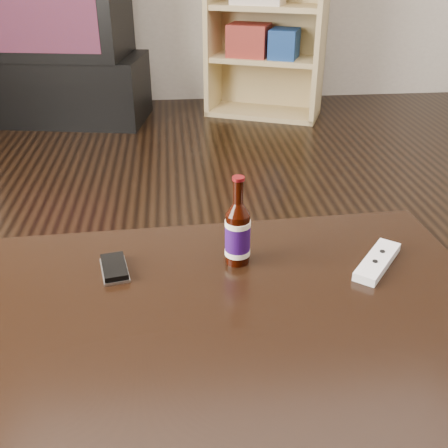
{
  "coord_description": "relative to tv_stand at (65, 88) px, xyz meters",
  "views": [
    {
      "loc": [
        -0.36,
        -1.12,
        1.1
      ],
      "look_at": [
        -0.26,
        -0.14,
        0.56
      ],
      "focal_mm": 42.0,
      "sensor_mm": 36.0,
      "label": 1
    }
  ],
  "objects": [
    {
      "name": "floor",
      "position": [
        1.08,
        -2.55,
        -0.22
      ],
      "size": [
        5.0,
        6.0,
        0.01
      ],
      "primitive_type": "cube",
      "color": "black",
      "rests_on": "ground"
    },
    {
      "name": "tv_stand",
      "position": [
        0.0,
        0.0,
        0.0
      ],
      "size": [
        1.16,
        0.73,
        0.43
      ],
      "primitive_type": "cube",
      "rotation": [
        0.0,
        0.0,
        -0.18
      ],
      "color": "black",
      "rests_on": "floor"
    },
    {
      "name": "tv",
      "position": [
        -0.0,
        -0.0,
        0.55
      ],
      "size": [
        0.98,
        0.71,
        0.67
      ],
      "rotation": [
        0.0,
        0.0,
        -0.18
      ],
      "color": "black",
      "rests_on": "tv_stand"
    },
    {
      "name": "bookshelf",
      "position": [
        1.38,
        0.01,
        0.53
      ],
      "size": [
        0.85,
        0.63,
        1.44
      ],
      "rotation": [
        0.0,
        0.0,
        -0.4
      ],
      "color": "tan",
      "rests_on": "floor"
    },
    {
      "name": "coffee_table",
      "position": [
        0.73,
        -2.87,
        0.19
      ],
      "size": [
        1.28,
        0.78,
        0.47
      ],
      "rotation": [
        0.0,
        0.0,
        0.04
      ],
      "color": "black",
      "rests_on": "floor"
    },
    {
      "name": "beer_bottle",
      "position": [
        0.85,
        -2.69,
        0.32
      ],
      "size": [
        0.07,
        0.07,
        0.21
      ],
      "rotation": [
        0.0,
        0.0,
        -0.41
      ],
      "color": "black",
      "rests_on": "coffee_table"
    },
    {
      "name": "phone",
      "position": [
        0.58,
        -2.7,
        0.26
      ],
      "size": [
        0.07,
        0.11,
        0.02
      ],
      "rotation": [
        0.0,
        0.0,
        0.19
      ],
      "color": "#B7B7BA",
      "rests_on": "coffee_table"
    },
    {
      "name": "remote",
      "position": [
        1.16,
        -2.74,
        0.26
      ],
      "size": [
        0.15,
        0.17,
        0.02
      ],
      "rotation": [
        0.0,
        0.0,
        -0.68
      ],
      "color": "white",
      "rests_on": "coffee_table"
    }
  ]
}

